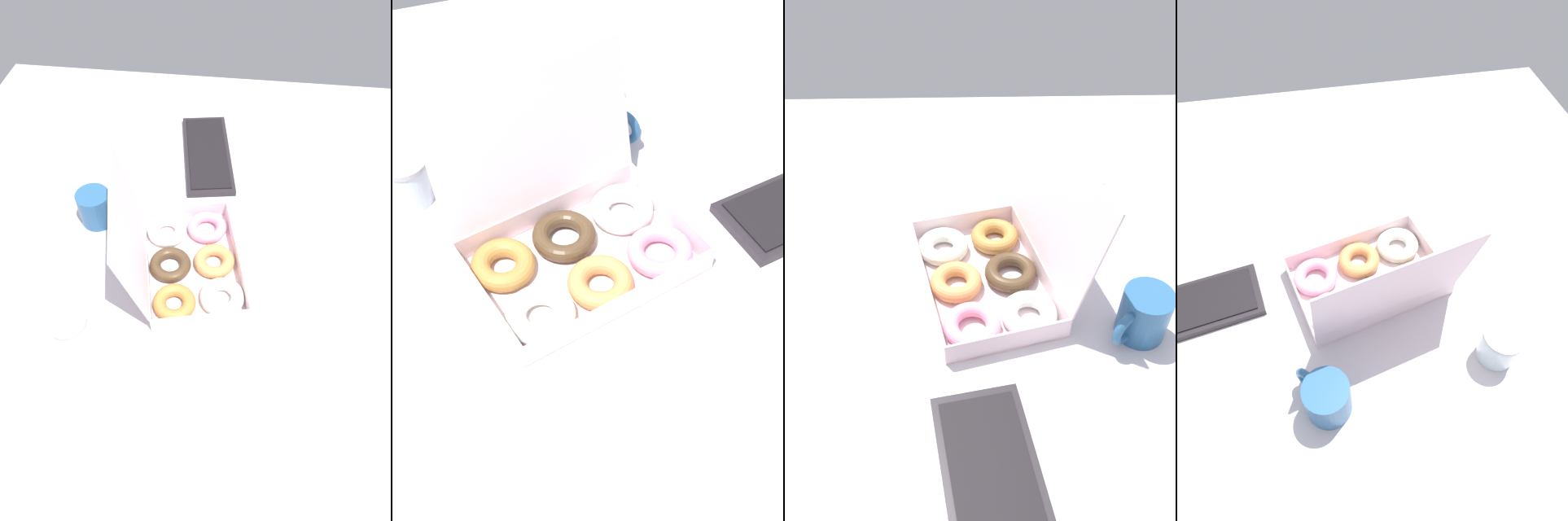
# 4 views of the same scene
# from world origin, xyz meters

# --- Properties ---
(ground_plane) EXTENTS (1.80, 1.80, 0.02)m
(ground_plane) POSITION_xyz_m (0.00, 0.00, -0.01)
(ground_plane) COLOR silver
(donut_box) EXTENTS (0.42, 0.37, 0.29)m
(donut_box) POSITION_xyz_m (-0.06, 0.04, 0.03)
(donut_box) COLOR white
(donut_box) RESTS_ON ground_plane
(keyboard) EXTENTS (0.41, 0.21, 0.02)m
(keyboard) POSITION_xyz_m (0.41, 0.03, 0.01)
(keyboard) COLOR #272228
(keyboard) RESTS_ON ground_plane
(coffee_mug) EXTENTS (0.11, 0.12, 0.10)m
(coffee_mug) POSITION_xyz_m (0.08, 0.32, 0.05)
(coffee_mug) COLOR #2B5E8D
(coffee_mug) RESTS_ON ground_plane
(glass_jar) EXTENTS (0.09, 0.09, 0.10)m
(glass_jar) POSITION_xyz_m (-0.30, 0.27, 0.05)
(glass_jar) COLOR silver
(glass_jar) RESTS_ON ground_plane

